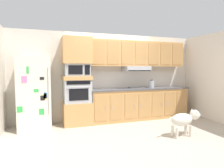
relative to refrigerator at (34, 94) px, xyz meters
name	(u,v)px	position (x,y,z in m)	size (l,w,h in m)	color
ground_plane	(122,128)	(2.05, -0.68, -0.88)	(9.60, 9.60, 0.00)	#B2A899
back_kitchen_wall	(108,77)	(2.05, 0.43, 0.37)	(6.20, 0.12, 2.50)	beige
side_panel_right	(212,77)	(4.85, -0.68, 0.37)	(0.12, 7.10, 2.50)	silver
refrigerator	(34,94)	(0.00, 0.00, 0.00)	(0.76, 0.73, 1.76)	silver
oven_base_cabinet	(77,113)	(1.06, 0.07, -0.58)	(0.74, 0.62, 0.60)	tan
built_in_oven	(77,91)	(1.06, 0.07, 0.02)	(0.70, 0.62, 0.60)	#A8AAAF
appliance_mid_shelf	(77,78)	(1.06, 0.07, 0.37)	(0.74, 0.62, 0.10)	tan
microwave	(77,70)	(1.06, 0.07, 0.58)	(0.64, 0.54, 0.32)	#A8AAAF
appliance_upper_cabinet	(77,51)	(1.06, 0.07, 1.08)	(0.74, 0.62, 0.68)	tan
lower_cabinet_run	(140,104)	(2.91, 0.07, -0.44)	(2.97, 0.63, 0.88)	tan
countertop_slab	(140,89)	(2.91, 0.07, 0.02)	(3.01, 0.64, 0.04)	#4C4C51
backsplash_panel	(136,79)	(2.91, 0.36, 0.29)	(3.01, 0.02, 0.50)	silver
upper_cabinet_with_hood	(138,55)	(2.90, 0.19, 1.02)	(2.97, 0.48, 0.88)	tan
screwdriver	(129,88)	(2.60, 0.13, 0.05)	(0.15, 0.13, 0.03)	black
electric_kettle	(151,84)	(3.27, 0.02, 0.15)	(0.17, 0.17, 0.24)	#A8AAAF
dog	(185,119)	(3.14, -1.65, -0.50)	(0.95, 0.30, 0.59)	beige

